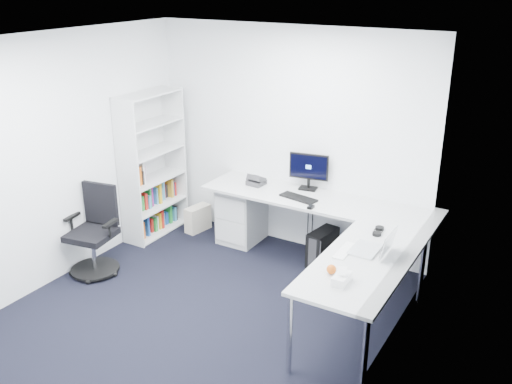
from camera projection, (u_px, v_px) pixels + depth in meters
The scene contains 21 objects.
ground at pixel (190, 320), 5.69m from camera, with size 4.20×4.20×0.00m, color black.
ceiling at pixel (176, 43), 4.71m from camera, with size 4.20×4.20×0.00m, color white.
wall_back at pixel (289, 140), 6.89m from camera, with size 3.60×0.02×2.70m, color white.
wall_left at pixel (48, 163), 6.05m from camera, with size 0.02×4.20×2.70m, color white.
wall_right at pixel (373, 238), 4.35m from camera, with size 0.02×4.20×2.70m, color white.
l_desk at pixel (302, 242), 6.41m from camera, with size 2.78×1.55×0.81m, color #B6B8B8, non-canonical shape.
drawer_pedestal at pixel (243, 213), 7.28m from camera, with size 0.47×0.59×0.72m, color #B6B8B8.
bookshelf at pixel (152, 165), 7.28m from camera, with size 0.36×0.94×1.87m, color silver, non-canonical shape.
task_chair at pixel (91, 232), 6.40m from camera, with size 0.57×0.57×1.02m, color black, non-canonical shape.
black_pc_tower at pixel (322, 247), 6.72m from camera, with size 0.19×0.44×0.43m, color black.
beige_pc_tower at pixel (198, 219), 7.60m from camera, with size 0.16×0.36×0.34m, color beige.
power_strip at pixel (354, 266), 6.69m from camera, with size 0.32×0.05×0.04m, color white.
monitor at pixel (309, 171), 6.75m from camera, with size 0.47×0.15×0.45m, color black, non-canonical shape.
black_keyboard at pixel (298, 198), 6.54m from camera, with size 0.45×0.16×0.02m, color black.
mouse at pixel (311, 207), 6.28m from camera, with size 0.05×0.09×0.03m, color black.
desk_phone at pixel (256, 180), 6.95m from camera, with size 0.19×0.19×0.13m, color #2E2E31, non-canonical shape.
laptop at pixel (366, 238), 5.29m from camera, with size 0.36×0.35×0.25m, color silver, non-canonical shape.
white_keyboard at pixel (345, 251), 5.31m from camera, with size 0.11×0.37×0.01m, color white.
headphones at pixel (378, 230), 5.69m from camera, with size 0.13×0.21×0.06m, color black, non-canonical shape.
orange_fruit at pixel (331, 269), 4.91m from camera, with size 0.09×0.09×0.09m, color #D15812.
tissue_box at pixel (342, 279), 4.77m from camera, with size 0.11×0.21×0.07m, color white.
Camera 1 is at (3.02, -3.84, 3.25)m, focal length 40.00 mm.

